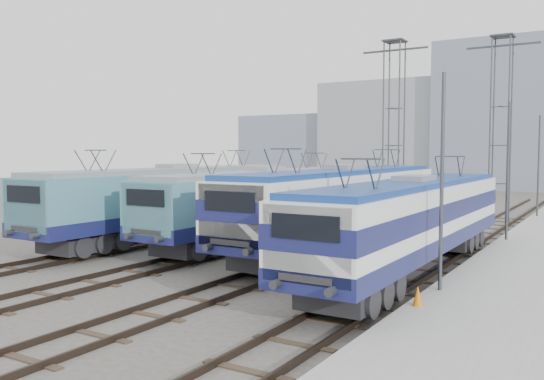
% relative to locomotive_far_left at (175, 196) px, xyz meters
% --- Properties ---
extents(ground, '(160.00, 160.00, 0.00)m').
position_rel_locomotive_far_left_xyz_m(ground, '(6.75, -7.33, -2.28)').
color(ground, '#514C47').
extents(platform, '(4.00, 70.00, 0.30)m').
position_rel_locomotive_far_left_xyz_m(platform, '(16.95, 0.67, -2.13)').
color(platform, '#9E9E99').
rests_on(platform, ground).
extents(locomotive_far_left, '(2.90, 18.31, 3.45)m').
position_rel_locomotive_far_left_xyz_m(locomotive_far_left, '(0.00, 0.00, 0.00)').
color(locomotive_far_left, navy).
rests_on(locomotive_far_left, ground).
extents(locomotive_center_left, '(2.80, 17.69, 3.33)m').
position_rel_locomotive_far_left_xyz_m(locomotive_center_left, '(4.50, 1.77, -0.07)').
color(locomotive_center_left, navy).
rests_on(locomotive_center_left, ground).
extents(locomotive_center_right, '(2.92, 18.50, 3.48)m').
position_rel_locomotive_far_left_xyz_m(locomotive_center_right, '(9.00, 1.44, 0.08)').
color(locomotive_center_right, navy).
rests_on(locomotive_center_right, ground).
extents(locomotive_far_right, '(2.72, 17.19, 3.23)m').
position_rel_locomotive_far_left_xyz_m(locomotive_far_right, '(13.50, -2.35, -0.08)').
color(locomotive_far_right, navy).
rests_on(locomotive_far_right, ground).
extents(catenary_tower_west, '(4.50, 1.20, 12.00)m').
position_rel_locomotive_far_left_xyz_m(catenary_tower_west, '(6.75, 14.67, 4.36)').
color(catenary_tower_west, '#3F4247').
rests_on(catenary_tower_west, ground).
extents(catenary_tower_east, '(4.50, 1.20, 12.00)m').
position_rel_locomotive_far_left_xyz_m(catenary_tower_east, '(13.25, 16.67, 4.36)').
color(catenary_tower_east, '#3F4247').
rests_on(catenary_tower_east, ground).
extents(mast_front, '(0.12, 0.12, 7.00)m').
position_rel_locomotive_far_left_xyz_m(mast_front, '(15.35, -5.33, 1.22)').
color(mast_front, '#3F4247').
rests_on(mast_front, ground).
extents(mast_mid, '(0.12, 0.12, 7.00)m').
position_rel_locomotive_far_left_xyz_m(mast_mid, '(15.35, 6.67, 1.22)').
color(mast_mid, '#3F4247').
rests_on(mast_mid, ground).
extents(mast_rear, '(0.12, 0.12, 7.00)m').
position_rel_locomotive_far_left_xyz_m(mast_rear, '(15.35, 18.67, 1.22)').
color(mast_rear, '#3F4247').
rests_on(mast_rear, ground).
extents(safety_cone, '(0.29, 0.29, 0.56)m').
position_rel_locomotive_far_left_xyz_m(safety_cone, '(15.32, -7.51, -1.70)').
color(safety_cone, orange).
rests_on(safety_cone, platform).
extents(building_west, '(18.00, 12.00, 14.00)m').
position_rel_locomotive_far_left_xyz_m(building_west, '(-7.25, 54.67, 4.72)').
color(building_west, '#9198A3').
rests_on(building_west, ground).
extents(building_center, '(22.00, 14.00, 18.00)m').
position_rel_locomotive_far_left_xyz_m(building_center, '(10.75, 54.67, 6.72)').
color(building_center, gray).
rests_on(building_center, ground).
extents(building_far_west, '(14.00, 10.00, 10.00)m').
position_rel_locomotive_far_left_xyz_m(building_far_west, '(-23.25, 54.67, 2.72)').
color(building_far_west, gray).
rests_on(building_far_west, ground).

